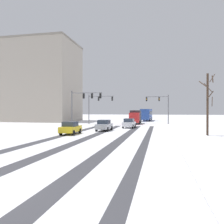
# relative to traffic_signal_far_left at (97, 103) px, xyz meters

# --- Properties ---
(wheel_track_left_lane) EXTENTS (1.08, 38.29, 0.01)m
(wheel_track_left_lane) POSITION_rel_traffic_signal_far_left_xyz_m (9.30, -23.46, -4.62)
(wheel_track_left_lane) COLOR #424247
(wheel_track_left_lane) RESTS_ON ground
(wheel_track_right_lane) EXTENTS (0.70, 38.29, 0.01)m
(wheel_track_right_lane) POSITION_rel_traffic_signal_far_left_xyz_m (11.93, -23.46, -4.62)
(wheel_track_right_lane) COLOR #424247
(wheel_track_right_lane) RESTS_ON ground
(wheel_track_center) EXTENTS (1.14, 38.29, 0.01)m
(wheel_track_center) POSITION_rel_traffic_signal_far_left_xyz_m (5.49, -23.46, -4.62)
(wheel_track_center) COLOR #424247
(wheel_track_center) RESTS_ON ground
(wheel_track_oncoming) EXTENTS (1.16, 38.29, 0.01)m
(wheel_track_oncoming) POSITION_rel_traffic_signal_far_left_xyz_m (1.86, -23.46, -4.62)
(wheel_track_oncoming) COLOR #424247
(wheel_track_oncoming) RESTS_ON ground
(sidewalk_kerb_right) EXTENTS (4.00, 38.29, 0.12)m
(sidewalk_kerb_right) POSITION_rel_traffic_signal_far_left_xyz_m (16.69, -25.20, -4.57)
(sidewalk_kerb_right) COLOR white
(sidewalk_kerb_right) RESTS_ON ground
(traffic_signal_far_left) EXTENTS (5.62, 0.46, 6.50)m
(traffic_signal_far_left) POSITION_rel_traffic_signal_far_left_xyz_m (0.00, 0.00, 0.00)
(traffic_signal_far_left) COLOR #56565B
(traffic_signal_far_left) RESTS_ON ground
(traffic_signal_far_right) EXTENTS (5.13, 0.40, 6.50)m
(traffic_signal_far_right) POSITION_rel_traffic_signal_far_left_xyz_m (13.55, 3.92, -0.02)
(traffic_signal_far_right) COLOR #56565B
(traffic_signal_far_right) RESTS_ON ground
(traffic_signal_near_left) EXTENTS (5.59, 0.40, 6.50)m
(traffic_signal_near_left) POSITION_rel_traffic_signal_far_left_xyz_m (0.29, -10.03, 0.15)
(traffic_signal_near_left) COLOR #56565B
(traffic_signal_near_left) RESTS_ON ground
(car_white_lead) EXTENTS (2.00, 4.18, 1.62)m
(car_white_lead) POSITION_rel_traffic_signal_far_left_xyz_m (8.19, -9.05, -3.81)
(car_white_lead) COLOR silver
(car_white_lead) RESTS_ON ground
(car_silver_second) EXTENTS (1.92, 4.14, 1.62)m
(car_silver_second) POSITION_rel_traffic_signal_far_left_xyz_m (5.23, -15.23, -3.81)
(car_silver_second) COLOR #B7BABF
(car_silver_second) RESTS_ON ground
(car_yellow_cab_third) EXTENTS (1.95, 4.16, 1.62)m
(car_yellow_cab_third) POSITION_rel_traffic_signal_far_left_xyz_m (2.22, -20.88, -3.81)
(car_yellow_cab_third) COLOR yellow
(car_yellow_cab_third) RESTS_ON ground
(bus_oncoming) EXTENTS (2.99, 11.09, 3.38)m
(bus_oncoming) POSITION_rel_traffic_signal_far_left_xyz_m (9.76, 17.86, -2.63)
(bus_oncoming) COLOR #284793
(bus_oncoming) RESTS_ON ground
(box_truck_delivery) EXTENTS (2.41, 7.44, 3.02)m
(box_truck_delivery) POSITION_rel_traffic_signal_far_left_xyz_m (8.07, 2.73, -2.99)
(box_truck_delivery) COLOR red
(box_truck_delivery) RESTS_ON ground
(bare_tree_sidewalk_mid) EXTENTS (1.73, 1.70, 7.48)m
(bare_tree_sidewalk_mid) POSITION_rel_traffic_signal_far_left_xyz_m (18.95, -18.95, -0.59)
(bare_tree_sidewalk_mid) COLOR #423023
(bare_tree_sidewalk_mid) RESTS_ON ground
(office_building_far_left_block) EXTENTS (27.61, 15.20, 21.85)m
(office_building_far_left_block) POSITION_rel_traffic_signal_far_left_xyz_m (-23.14, 10.15, 6.31)
(office_building_far_left_block) COLOR #A89E8E
(office_building_far_left_block) RESTS_ON ground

